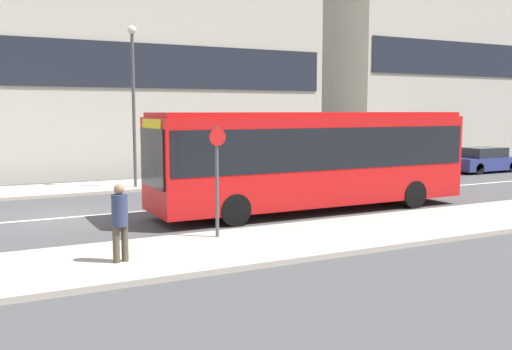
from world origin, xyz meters
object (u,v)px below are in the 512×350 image
parked_car_1 (416,164)px  pedestrian_near_stop (120,218)px  bus_stop_sign (217,173)px  parked_car_2 (484,160)px  street_lamp (133,89)px  city_bus (313,155)px  parked_car_0 (321,169)px

parked_car_1 → pedestrian_near_stop: pedestrian_near_stop is taller
pedestrian_near_stop → bus_stop_sign: size_ratio=0.59×
parked_car_2 → street_lamp: (-18.92, 1.78, 3.61)m
parked_car_2 → street_lamp: street_lamp is taller
city_bus → street_lamp: size_ratio=1.64×
bus_stop_sign → street_lamp: (0.71, 10.50, 2.47)m
parked_car_0 → bus_stop_sign: (-9.01, -8.77, 1.14)m
parked_car_0 → bus_stop_sign: 12.62m
parked_car_2 → street_lamp: bearing=174.6°
city_bus → street_lamp: bearing=115.8°
city_bus → parked_car_1: (9.91, 5.76, -1.24)m
parked_car_0 → pedestrian_near_stop: size_ratio=2.70×
parked_car_0 → bus_stop_sign: size_ratio=1.60×
city_bus → street_lamp: street_lamp is taller
parked_car_1 → parked_car_2: parked_car_1 is taller
pedestrian_near_stop → parked_car_1: bearing=-163.0°
parked_car_0 → pedestrian_near_stop: pedestrian_near_stop is taller
bus_stop_sign → street_lamp: street_lamp is taller
parked_car_1 → parked_car_2: bearing=2.3°
parked_car_1 → bus_stop_sign: bus_stop_sign is taller
pedestrian_near_stop → parked_car_2: bearing=-168.4°
parked_car_0 → pedestrian_near_stop: 15.54m
parked_car_2 → parked_car_0: bearing=179.7°
city_bus → parked_car_0: city_bus is taller
parked_car_2 → bus_stop_sign: (-19.63, -8.72, 1.14)m
city_bus → parked_car_0: (4.36, 6.01, -1.26)m
city_bus → street_lamp: (-3.94, 7.75, 2.34)m
parked_car_2 → bus_stop_sign: 21.51m
parked_car_1 → parked_car_2: (5.06, 0.20, -0.03)m
city_bus → parked_car_1: bearing=29.0°
parked_car_2 → pedestrian_near_stop: bearing=-155.9°
city_bus → pedestrian_near_stop: 8.54m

